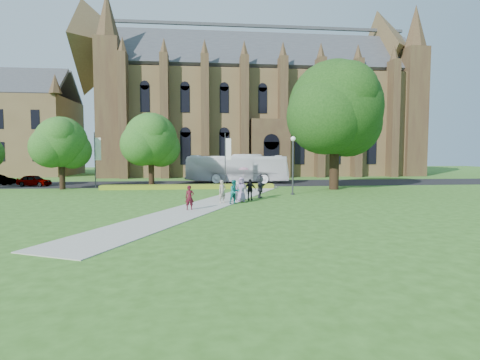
{
  "coord_description": "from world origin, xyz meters",
  "views": [
    {
      "loc": [
        -0.79,
        -26.36,
        3.67
      ],
      "look_at": [
        2.36,
        3.11,
        1.6
      ],
      "focal_mm": 28.0,
      "sensor_mm": 36.0,
      "label": 1
    }
  ],
  "objects": [
    {
      "name": "pedestrian_3",
      "position": [
        3.07,
        2.57,
        0.88
      ],
      "size": [
        1.02,
        0.5,
        1.67
      ],
      "primitive_type": "imported",
      "rotation": [
        0.0,
        0.0,
        0.1
      ],
      "color": "black",
      "rests_on": "footpath"
    },
    {
      "name": "footpath",
      "position": [
        0.0,
        1.0,
        0.02
      ],
      "size": [
        15.58,
        28.54,
        0.04
      ],
      "primitive_type": "cube",
      "rotation": [
        0.0,
        0.0,
        -0.44
      ],
      "color": "#B2B2A8",
      "rests_on": "ground"
    },
    {
      "name": "road",
      "position": [
        0.0,
        20.0,
        0.01
      ],
      "size": [
        160.0,
        10.0,
        0.02
      ],
      "primitive_type": "cube",
      "color": "black",
      "rests_on": "ground"
    },
    {
      "name": "pedestrian_1",
      "position": [
        1.7,
        0.62,
        0.92
      ],
      "size": [
        1.06,
        0.98,
        1.75
      ],
      "primitive_type": "imported",
      "rotation": [
        0.0,
        0.0,
        0.48
      ],
      "color": "#177470",
      "rests_on": "footpath"
    },
    {
      "name": "banner_pole_0",
      "position": [
        2.11,
        15.2,
        3.39
      ],
      "size": [
        0.7,
        0.1,
        6.0
      ],
      "color": "#38383D",
      "rests_on": "ground"
    },
    {
      "name": "tour_coach",
      "position": [
        3.94,
        20.86,
        1.83
      ],
      "size": [
        13.36,
        5.72,
        3.62
      ],
      "primitive_type": "imported",
      "rotation": [
        0.0,
        0.0,
        1.36
      ],
      "color": "silver",
      "rests_on": "road"
    },
    {
      "name": "pedestrian_6",
      "position": [
        0.83,
        1.2,
        0.89
      ],
      "size": [
        0.74,
        0.67,
        1.7
      ],
      "primitive_type": "imported",
      "rotation": [
        0.0,
        0.0,
        0.54
      ],
      "color": "gray",
      "rests_on": "footpath"
    },
    {
      "name": "pedestrian_4",
      "position": [
        2.33,
        1.77,
        0.97
      ],
      "size": [
        0.93,
        0.63,
        1.86
      ],
      "primitive_type": "imported",
      "rotation": [
        0.0,
        0.0,
        0.04
      ],
      "color": "#8C739F",
      "rests_on": "footpath"
    },
    {
      "name": "pedestrian_0",
      "position": [
        -1.49,
        -1.99,
        0.83
      ],
      "size": [
        0.64,
        0.48,
        1.59
      ],
      "primitive_type": "imported",
      "rotation": [
        0.0,
        0.0,
        0.18
      ],
      "color": "#4C111B",
      "rests_on": "footpath"
    },
    {
      "name": "street_tree_1",
      "position": [
        -6.0,
        14.5,
        5.22
      ],
      "size": [
        5.6,
        5.6,
        8.05
      ],
      "color": "#332114",
      "rests_on": "ground"
    },
    {
      "name": "parasol",
      "position": [
        2.51,
        1.87,
        2.24
      ],
      "size": [
        0.84,
        0.84,
        0.68
      ],
      "primitive_type": "imported",
      "rotation": [
        0.0,
        0.0,
        0.09
      ],
      "color": "#E2A0C0",
      "rests_on": "pedestrian_4"
    },
    {
      "name": "building_west",
      "position": [
        -34.0,
        42.0,
        9.21
      ],
      "size": [
        22.0,
        14.0,
        18.3
      ],
      "color": "brown",
      "rests_on": "ground"
    },
    {
      "name": "banner_pole_1",
      "position": [
        -11.89,
        15.2,
        3.39
      ],
      "size": [
        0.7,
        0.1,
        6.0
      ],
      "color": "#38383D",
      "rests_on": "ground"
    },
    {
      "name": "street_tree_0",
      "position": [
        -15.0,
        14.0,
        4.87
      ],
      "size": [
        5.2,
        5.2,
        7.5
      ],
      "color": "#332114",
      "rests_on": "ground"
    },
    {
      "name": "ground",
      "position": [
        0.0,
        0.0,
        0.0
      ],
      "size": [
        160.0,
        160.0,
        0.0
      ],
      "primitive_type": "plane",
      "color": "#315C1B",
      "rests_on": "ground"
    },
    {
      "name": "streetlamp",
      "position": [
        7.5,
        6.5,
        3.3
      ],
      "size": [
        0.44,
        0.44,
        5.24
      ],
      "color": "#38383D",
      "rests_on": "ground"
    },
    {
      "name": "cathedral",
      "position": [
        10.0,
        39.73,
        12.98
      ],
      "size": [
        52.6,
        18.25,
        28.0
      ],
      "color": "brown",
      "rests_on": "ground"
    },
    {
      "name": "car_0",
      "position": [
        -19.55,
        18.19,
        0.66
      ],
      "size": [
        4.02,
        2.47,
        1.28
      ],
      "primitive_type": "imported",
      "rotation": [
        0.0,
        0.0,
        1.3
      ],
      "color": "gray",
      "rests_on": "road"
    },
    {
      "name": "flower_hedge",
      "position": [
        -2.0,
        13.2,
        0.23
      ],
      "size": [
        18.0,
        1.4,
        0.45
      ],
      "primitive_type": "cube",
      "color": "gold",
      "rests_on": "ground"
    },
    {
      "name": "pedestrian_2",
      "position": [
        1.99,
        2.11,
        0.83
      ],
      "size": [
        1.11,
        1.15,
        1.58
      ],
      "primitive_type": "imported",
      "rotation": [
        0.0,
        0.0,
        0.84
      ],
      "color": "silver",
      "rests_on": "footpath"
    },
    {
      "name": "large_tree",
      "position": [
        13.0,
        11.0,
        8.37
      ],
      "size": [
        9.6,
        9.6,
        13.2
      ],
      "color": "#332114",
      "rests_on": "ground"
    },
    {
      "name": "pedestrian_5",
      "position": [
        4.18,
        4.22,
        0.97
      ],
      "size": [
        1.19,
        1.81,
        1.86
      ],
      "primitive_type": "imported",
      "rotation": [
        0.0,
        0.0,
        1.17
      ],
      "color": "#2A2C33",
      "rests_on": "footpath"
    }
  ]
}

